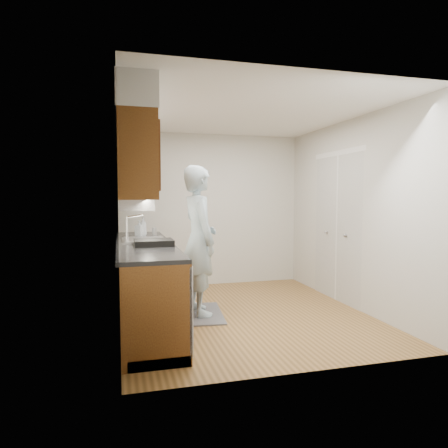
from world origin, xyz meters
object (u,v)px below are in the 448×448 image
person (199,230)px  steel_can (154,232)px  soap_bottle_a (143,226)px  soap_bottle_b (139,228)px  soap_bottle_c (139,229)px  dish_rack (154,243)px

person → steel_can: (-0.49, 0.64, -0.06)m
soap_bottle_a → soap_bottle_b: soap_bottle_a is taller
person → soap_bottle_b: person is taller
person → soap_bottle_a: person is taller
soap_bottle_c → dish_rack: bearing=-85.4°
soap_bottle_b → soap_bottle_c: bearing=93.6°
soap_bottle_a → soap_bottle_b: 0.05m
dish_rack → steel_can: bearing=84.6°
soap_bottle_c → steel_can: bearing=-39.1°
person → steel_can: person is taller
person → steel_can: size_ratio=18.25×
soap_bottle_a → soap_bottle_c: 0.11m
person → soap_bottle_a: 0.96m
person → soap_bottle_b: bearing=37.0°
soap_bottle_b → steel_can: (0.19, -0.07, -0.05)m
soap_bottle_c → person: bearing=-49.2°
steel_can → soap_bottle_a: bearing=151.7°
dish_rack → soap_bottle_b: bearing=94.6°
soap_bottle_c → dish_rack: 1.23m
person → steel_can: bearing=30.7°
person → soap_bottle_b: (-0.69, 0.71, -0.01)m
person → soap_bottle_a: size_ratio=8.10×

